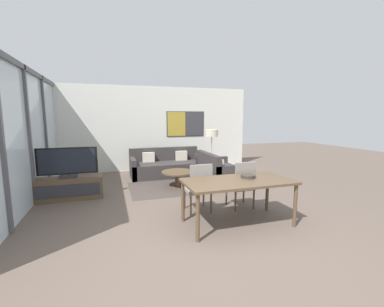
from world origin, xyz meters
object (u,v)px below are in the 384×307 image
at_px(sofa_main, 166,167).
at_px(dining_table, 238,184).
at_px(sofa_side, 219,173).
at_px(coffee_table, 178,175).
at_px(tv_console, 69,188).
at_px(television, 68,163).
at_px(floor_lamp, 212,136).
at_px(dining_chair_left, 199,186).
at_px(dining_chair_centre, 242,183).
at_px(fruit_bowl, 248,176).

relative_size(sofa_main, dining_table, 1.20).
height_order(sofa_side, coffee_table, sofa_side).
distance_m(tv_console, television, 0.57).
distance_m(sofa_main, dining_table, 3.99).
distance_m(sofa_side, floor_lamp, 1.50).
bearing_deg(sofa_side, sofa_main, 42.19).
height_order(sofa_side, dining_chair_left, dining_chair_left).
xyz_separation_m(tv_console, sofa_main, (2.52, 1.64, 0.03)).
bearing_deg(dining_chair_left, dining_table, -57.52).
bearing_deg(dining_table, sofa_side, 72.79).
xyz_separation_m(television, dining_chair_left, (2.45, -1.61, -0.30)).
distance_m(sofa_main, dining_chair_left, 3.26).
bearing_deg(dining_table, dining_chair_centre, 55.72).
bearing_deg(dining_chair_left, fruit_bowl, -41.15).
height_order(dining_chair_centre, floor_lamp, floor_lamp).
distance_m(coffee_table, dining_chair_centre, 2.07).
relative_size(coffee_table, floor_lamp, 0.60).
bearing_deg(coffee_table, sofa_main, 90.00).
xyz_separation_m(television, sofa_main, (2.52, 1.64, -0.55)).
distance_m(sofa_main, coffee_table, 1.41).
xyz_separation_m(tv_console, dining_chair_left, (2.45, -1.61, 0.27)).
bearing_deg(sofa_main, fruit_bowl, -81.01).
xyz_separation_m(television, dining_chair_centre, (3.33, -1.66, -0.30)).
bearing_deg(dining_chair_centre, television, 153.53).
relative_size(dining_chair_centre, fruit_bowl, 3.73).
distance_m(television, dining_chair_left, 2.95).
xyz_separation_m(television, floor_lamp, (3.96, 1.47, 0.39)).
bearing_deg(dining_table, tv_console, 141.38).
height_order(sofa_side, dining_chair_centre, dining_chair_centre).
distance_m(sofa_main, floor_lamp, 1.72).
relative_size(sofa_main, coffee_table, 2.59).
height_order(television, dining_table, television).
xyz_separation_m(sofa_side, dining_chair_centre, (-0.37, -1.99, 0.24)).
relative_size(dining_table, dining_chair_centre, 1.92).
bearing_deg(tv_console, dining_chair_centre, -26.46).
xyz_separation_m(coffee_table, dining_table, (0.37, -2.54, 0.38)).
bearing_deg(sofa_main, floor_lamp, -6.68).
xyz_separation_m(sofa_main, sofa_side, (1.18, -1.31, -0.00)).
bearing_deg(floor_lamp, dining_chair_left, -116.11).
xyz_separation_m(dining_table, dining_chair_centre, (0.44, 0.65, -0.17)).
distance_m(sofa_main, fruit_bowl, 3.93).
distance_m(tv_console, coffee_table, 2.53).
height_order(television, coffee_table, television).
relative_size(fruit_bowl, floor_lamp, 0.18).
bearing_deg(dining_table, coffee_table, 98.23).
bearing_deg(fruit_bowl, dining_chair_centre, 69.97).
distance_m(television, sofa_side, 3.76).
relative_size(television, dining_chair_left, 1.29).
height_order(dining_table, dining_chair_centre, dining_chair_centre).
distance_m(tv_console, floor_lamp, 4.33).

